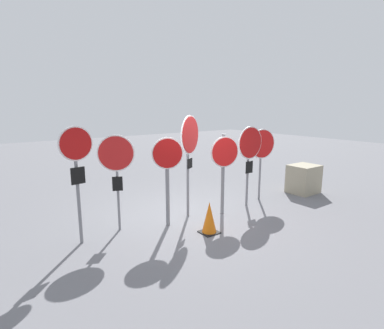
{
  "coord_description": "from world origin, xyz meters",
  "views": [
    {
      "loc": [
        -4.09,
        -5.68,
        2.71
      ],
      "look_at": [
        -0.0,
        0.0,
        1.34
      ],
      "focal_mm": 28.0,
      "sensor_mm": 36.0,
      "label": 1
    }
  ],
  "objects_px": {
    "stop_sign_4": "(224,160)",
    "storage_crate": "(304,179)",
    "stop_sign_2": "(167,166)",
    "stop_sign_6": "(262,148)",
    "stop_sign_1": "(116,160)",
    "stop_sign_5": "(250,149)",
    "traffic_cone_0": "(209,218)",
    "stop_sign_3": "(190,142)",
    "stop_sign_0": "(77,160)"
  },
  "relations": [
    {
      "from": "stop_sign_0",
      "to": "storage_crate",
      "type": "xyz_separation_m",
      "value": [
        6.75,
        -0.42,
        -1.26
      ]
    },
    {
      "from": "stop_sign_1",
      "to": "stop_sign_5",
      "type": "bearing_deg",
      "value": 16.79
    },
    {
      "from": "stop_sign_5",
      "to": "traffic_cone_0",
      "type": "bearing_deg",
      "value": -160.07
    },
    {
      "from": "stop_sign_6",
      "to": "stop_sign_5",
      "type": "bearing_deg",
      "value": -154.49
    },
    {
      "from": "stop_sign_1",
      "to": "stop_sign_6",
      "type": "xyz_separation_m",
      "value": [
        4.23,
        -0.28,
        -0.05
      ]
    },
    {
      "from": "stop_sign_1",
      "to": "storage_crate",
      "type": "height_order",
      "value": "stop_sign_1"
    },
    {
      "from": "stop_sign_5",
      "to": "stop_sign_6",
      "type": "bearing_deg",
      "value": 14.32
    },
    {
      "from": "stop_sign_4",
      "to": "storage_crate",
      "type": "xyz_separation_m",
      "value": [
        3.32,
        -0.06,
        -0.94
      ]
    },
    {
      "from": "stop_sign_6",
      "to": "traffic_cone_0",
      "type": "bearing_deg",
      "value": -150.33
    },
    {
      "from": "stop_sign_5",
      "to": "stop_sign_3",
      "type": "bearing_deg",
      "value": 169.57
    },
    {
      "from": "stop_sign_2",
      "to": "traffic_cone_0",
      "type": "height_order",
      "value": "stop_sign_2"
    },
    {
      "from": "stop_sign_0",
      "to": "stop_sign_1",
      "type": "xyz_separation_m",
      "value": [
        0.85,
        0.17,
        -0.12
      ]
    },
    {
      "from": "stop_sign_4",
      "to": "stop_sign_3",
      "type": "bearing_deg",
      "value": 169.68
    },
    {
      "from": "stop_sign_1",
      "to": "stop_sign_6",
      "type": "relative_size",
      "value": 1.02
    },
    {
      "from": "stop_sign_1",
      "to": "stop_sign_4",
      "type": "relative_size",
      "value": 1.05
    },
    {
      "from": "stop_sign_2",
      "to": "stop_sign_5",
      "type": "distance_m",
      "value": 2.52
    },
    {
      "from": "stop_sign_2",
      "to": "stop_sign_5",
      "type": "xyz_separation_m",
      "value": [
        2.51,
        -0.07,
        0.18
      ]
    },
    {
      "from": "stop_sign_4",
      "to": "storage_crate",
      "type": "distance_m",
      "value": 3.45
    },
    {
      "from": "stop_sign_4",
      "to": "stop_sign_1",
      "type": "bearing_deg",
      "value": -179.27
    },
    {
      "from": "stop_sign_2",
      "to": "stop_sign_6",
      "type": "relative_size",
      "value": 0.99
    },
    {
      "from": "stop_sign_5",
      "to": "storage_crate",
      "type": "height_order",
      "value": "stop_sign_5"
    },
    {
      "from": "stop_sign_1",
      "to": "stop_sign_6",
      "type": "height_order",
      "value": "stop_sign_1"
    },
    {
      "from": "stop_sign_2",
      "to": "stop_sign_4",
      "type": "relative_size",
      "value": 1.01
    },
    {
      "from": "stop_sign_5",
      "to": "stop_sign_6",
      "type": "distance_m",
      "value": 0.74
    },
    {
      "from": "stop_sign_5",
      "to": "storage_crate",
      "type": "xyz_separation_m",
      "value": [
        2.37,
        -0.11,
        -1.15
      ]
    },
    {
      "from": "stop_sign_2",
      "to": "stop_sign_5",
      "type": "relative_size",
      "value": 0.94
    },
    {
      "from": "stop_sign_1",
      "to": "traffic_cone_0",
      "type": "height_order",
      "value": "stop_sign_1"
    },
    {
      "from": "stop_sign_1",
      "to": "stop_sign_4",
      "type": "bearing_deg",
      "value": 13.02
    },
    {
      "from": "stop_sign_1",
      "to": "stop_sign_4",
      "type": "height_order",
      "value": "stop_sign_1"
    },
    {
      "from": "stop_sign_6",
      "to": "traffic_cone_0",
      "type": "height_order",
      "value": "stop_sign_6"
    },
    {
      "from": "storage_crate",
      "to": "stop_sign_6",
      "type": "bearing_deg",
      "value": 169.62
    },
    {
      "from": "stop_sign_2",
      "to": "stop_sign_6",
      "type": "distance_m",
      "value": 3.23
    },
    {
      "from": "stop_sign_6",
      "to": "traffic_cone_0",
      "type": "xyz_separation_m",
      "value": [
        -2.69,
        -0.96,
        -1.19
      ]
    },
    {
      "from": "stop_sign_1",
      "to": "storage_crate",
      "type": "xyz_separation_m",
      "value": [
        5.9,
        -0.59,
        -1.14
      ]
    },
    {
      "from": "stop_sign_2",
      "to": "stop_sign_4",
      "type": "bearing_deg",
      "value": 17.05
    },
    {
      "from": "stop_sign_3",
      "to": "storage_crate",
      "type": "distance_m",
      "value": 4.38
    },
    {
      "from": "storage_crate",
      "to": "stop_sign_4",
      "type": "bearing_deg",
      "value": 178.91
    },
    {
      "from": "stop_sign_2",
      "to": "stop_sign_3",
      "type": "relative_size",
      "value": 0.82
    },
    {
      "from": "stop_sign_0",
      "to": "stop_sign_6",
      "type": "relative_size",
      "value": 1.13
    },
    {
      "from": "stop_sign_6",
      "to": "storage_crate",
      "type": "xyz_separation_m",
      "value": [
        1.66,
        -0.3,
        -1.09
      ]
    },
    {
      "from": "stop_sign_1",
      "to": "traffic_cone_0",
      "type": "bearing_deg",
      "value": -14.29
    },
    {
      "from": "stop_sign_1",
      "to": "stop_sign_6",
      "type": "bearing_deg",
      "value": 20.71
    },
    {
      "from": "stop_sign_1",
      "to": "storage_crate",
      "type": "relative_size",
      "value": 2.39
    },
    {
      "from": "stop_sign_5",
      "to": "stop_sign_0",
      "type": "bearing_deg",
      "value": 174.9
    },
    {
      "from": "stop_sign_1",
      "to": "stop_sign_3",
      "type": "distance_m",
      "value": 1.8
    },
    {
      "from": "stop_sign_1",
      "to": "stop_sign_5",
      "type": "xyz_separation_m",
      "value": [
        3.52,
        -0.48,
        0.01
      ]
    },
    {
      "from": "stop_sign_2",
      "to": "traffic_cone_0",
      "type": "bearing_deg",
      "value": -36.19
    },
    {
      "from": "stop_sign_0",
      "to": "storage_crate",
      "type": "distance_m",
      "value": 6.88
    },
    {
      "from": "stop_sign_0",
      "to": "stop_sign_2",
      "type": "bearing_deg",
      "value": -15.36
    },
    {
      "from": "stop_sign_0",
      "to": "storage_crate",
      "type": "bearing_deg",
      "value": -11.69
    }
  ]
}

